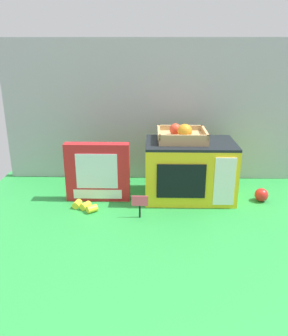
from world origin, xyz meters
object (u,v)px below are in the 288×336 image
(loose_toy_apple, at_px, (261,195))
(toy_microwave, at_px, (189,170))
(cookie_set_box, at_px, (98,172))
(food_groups_crate, at_px, (182,135))
(price_sign, at_px, (140,203))
(loose_toy_banana, at_px, (85,206))

(loose_toy_apple, bearing_deg, toy_microwave, 172.03)
(toy_microwave, relative_size, cookie_set_box, 1.39)
(toy_microwave, relative_size, food_groups_crate, 1.86)
(food_groups_crate, xyz_separation_m, cookie_set_box, (-0.39, -0.06, -0.16))
(food_groups_crate, xyz_separation_m, loose_toy_apple, (0.38, -0.06, -0.27))
(cookie_set_box, height_order, loose_toy_apple, cookie_set_box)
(food_groups_crate, height_order, cookie_set_box, food_groups_crate)
(loose_toy_apple, bearing_deg, price_sign, -162.41)
(price_sign, distance_m, loose_toy_banana, 0.26)
(price_sign, xyz_separation_m, loose_toy_banana, (-0.25, 0.07, -0.05))
(loose_toy_banana, bearing_deg, toy_microwave, 18.13)
(loose_toy_banana, bearing_deg, cookie_set_box, 67.38)
(cookie_set_box, relative_size, loose_toy_banana, 2.43)
(food_groups_crate, height_order, loose_toy_banana, food_groups_crate)
(toy_microwave, bearing_deg, cookie_set_box, -174.04)
(food_groups_crate, bearing_deg, loose_toy_apple, -9.28)
(toy_microwave, xyz_separation_m, cookie_set_box, (-0.43, -0.04, 0.00))
(cookie_set_box, bearing_deg, loose_toy_banana, -112.62)
(cookie_set_box, xyz_separation_m, loose_toy_banana, (-0.05, -0.11, -0.12))
(cookie_set_box, bearing_deg, toy_microwave, 5.96)
(toy_microwave, height_order, loose_toy_apple, toy_microwave)
(price_sign, height_order, loose_toy_apple, price_sign)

